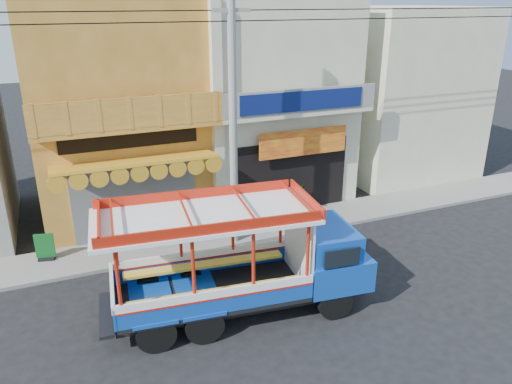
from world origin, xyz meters
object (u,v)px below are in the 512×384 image
songthaew_truck (258,259)px  potted_plant_a (294,201)px  potted_plant_b (294,203)px  green_sign (45,249)px  utility_pole (237,98)px

songthaew_truck → potted_plant_a: 6.41m
potted_plant_a → potted_plant_b: bearing=-173.8°
potted_plant_b → green_sign: bearing=36.8°
utility_pole → songthaew_truck: 5.34m
songthaew_truck → green_sign: size_ratio=7.97×
utility_pole → songthaew_truck: (-0.96, -3.95, -3.46)m
green_sign → potted_plant_a: 8.91m
utility_pole → potted_plant_b: 5.16m
utility_pole → potted_plant_b: size_ratio=24.76×
green_sign → potted_plant_a: bearing=1.3°
songthaew_truck → potted_plant_a: size_ratio=6.63×
utility_pole → potted_plant_a: utility_pole is taller
potted_plant_a → utility_pole: bearing=143.5°
songthaew_truck → green_sign: bearing=136.4°
utility_pole → potted_plant_a: 5.29m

